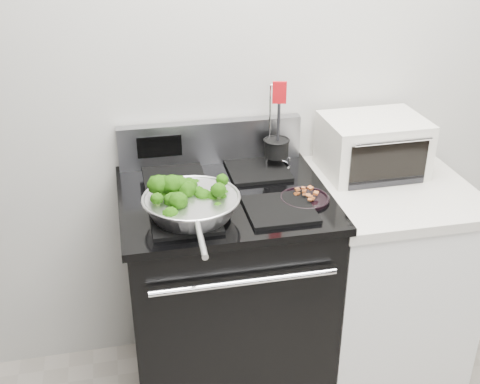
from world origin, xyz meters
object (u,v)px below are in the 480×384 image
object	(u,v)px
utensil_holder	(276,152)
toaster_oven	(373,146)
gas_range	(225,293)
bacon_plate	(305,196)
skillet	(192,205)

from	to	relation	value
utensil_holder	toaster_oven	distance (m)	0.40
gas_range	bacon_plate	distance (m)	0.57
utensil_holder	toaster_oven	xyz separation A→B (m)	(0.39, -0.06, 0.02)
skillet	bacon_plate	size ratio (longest dim) A/B	2.97
utensil_holder	bacon_plate	bearing A→B (deg)	-72.00
skillet	toaster_oven	bearing A→B (deg)	22.05
skillet	toaster_oven	xyz separation A→B (m)	(0.79, 0.30, 0.03)
bacon_plate	gas_range	bearing A→B (deg)	158.39
gas_range	utensil_holder	size ratio (longest dim) A/B	3.07
bacon_plate	toaster_oven	world-z (taller)	toaster_oven
gas_range	skillet	world-z (taller)	gas_range
bacon_plate	toaster_oven	xyz separation A→B (m)	(0.37, 0.25, 0.07)
skillet	bacon_plate	distance (m)	0.43
toaster_oven	gas_range	bearing A→B (deg)	-169.34
utensil_holder	gas_range	bearing A→B (deg)	-129.82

